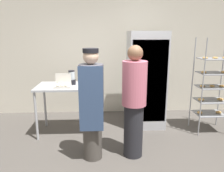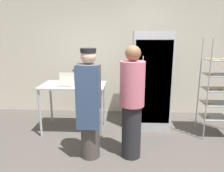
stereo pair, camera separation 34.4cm
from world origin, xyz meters
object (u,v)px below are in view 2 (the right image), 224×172
Objects in this scene: donut_box at (66,84)px; person_baker at (89,103)px; refrigerator at (151,80)px; blender_pitcher at (76,77)px; person_customer at (132,103)px; baking_rack at (219,89)px.

person_baker is (0.55, -0.74, -0.11)m from donut_box.
refrigerator is 7.20× the size of blender_pitcher.
person_baker is at bearing -129.51° from refrigerator.
refrigerator reaches higher than donut_box.
person_customer is at bearing -43.12° from blender_pitcher.
person_customer is (-0.42, -1.23, -0.09)m from refrigerator.
baking_rack is 2.81m from donut_box.
donut_box is at bearing -113.68° from blender_pitcher.
refrigerator is at bearing 162.33° from baking_rack.
person_baker reaches higher than blender_pitcher.
person_customer reaches higher than blender_pitcher.
refrigerator reaches higher than person_baker.
baking_rack reaches higher than person_customer.
refrigerator is 1.15× the size of person_baker.
refrigerator is at bearing 18.41° from donut_box.
donut_box is 0.93m from person_baker.
person_customer is at bearing -152.59° from baking_rack.
baking_rack is at bearing 3.02° from donut_box.
donut_box is 0.16× the size of person_customer.
baking_rack is 2.68m from blender_pitcher.
baking_rack is at bearing 27.41° from person_customer.
donut_box is 1.37m from person_customer.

